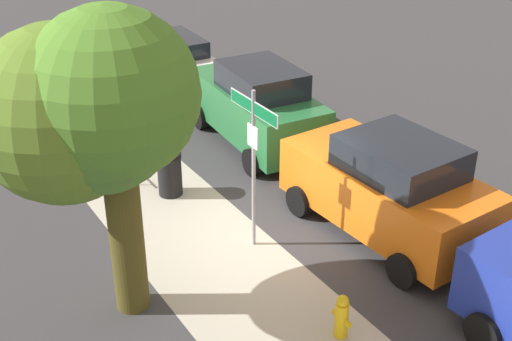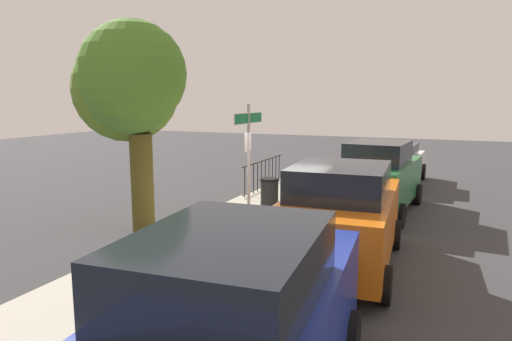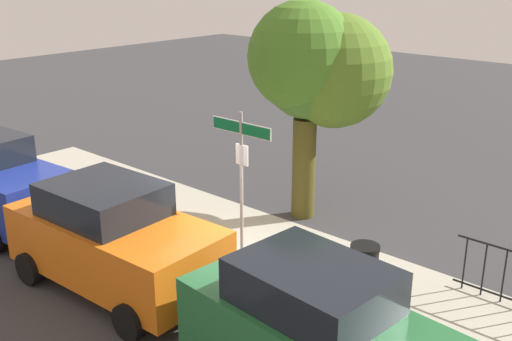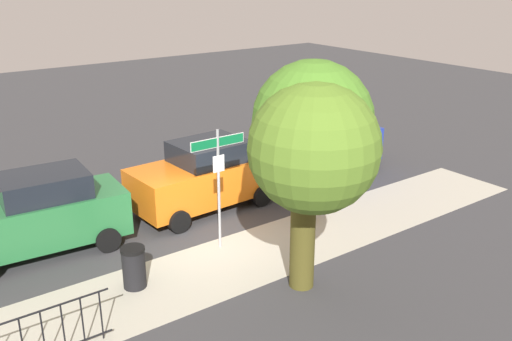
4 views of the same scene
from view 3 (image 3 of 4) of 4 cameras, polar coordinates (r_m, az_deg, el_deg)
name	(u,v)px [view 3 (image 3 of 4)]	position (r m, az deg, el deg)	size (l,w,h in m)	color
ground_plane	(237,269)	(12.43, -1.80, -9.27)	(60.00, 60.00, 0.00)	#38383A
sidewalk_strip	(356,278)	(12.27, 9.40, -9.93)	(24.00, 2.60, 0.00)	#B1AB9A
street_sign	(241,158)	(11.97, -1.39, 1.14)	(1.52, 0.07, 3.15)	#9EA0A5
shade_tree	(317,67)	(14.15, 5.79, 9.60)	(3.08, 3.19, 5.12)	#4A441A
car_orange	(114,238)	(11.66, -13.22, -6.19)	(4.38, 2.32, 2.05)	orange
car_green	(323,339)	(8.60, 6.31, -15.49)	(4.44, 2.24, 2.07)	#266B37
fire_hydrant	(158,204)	(14.74, -9.17, -3.15)	(0.42, 0.22, 0.78)	yellow
trash_bin	(364,269)	(11.56, 10.09, -9.12)	(0.55, 0.55, 0.98)	black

